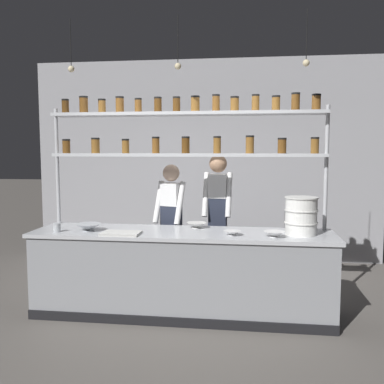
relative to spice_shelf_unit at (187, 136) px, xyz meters
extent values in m
plane|color=#5B5651|center=(-0.01, -0.33, -1.96)|extent=(40.00, 40.00, 0.00)
cube|color=#939399|center=(-0.01, 2.17, -0.33)|extent=(5.67, 0.12, 3.25)
cube|color=gray|center=(-0.01, -0.33, -1.52)|extent=(3.21, 0.72, 0.88)
cube|color=#B7BABF|center=(-0.01, -0.33, -1.06)|extent=(3.27, 0.76, 0.04)
cube|color=black|center=(-0.01, -0.69, -1.91)|extent=(3.21, 0.03, 0.10)
cylinder|color=#B7BABF|center=(-1.56, 0.00, -0.81)|extent=(0.04, 0.04, 2.29)
cylinder|color=#B7BABF|center=(1.55, 0.00, -0.81)|extent=(0.04, 0.04, 2.29)
cube|color=#B7BABF|center=(-0.01, 0.00, -0.21)|extent=(3.11, 0.28, 0.04)
cylinder|color=brown|center=(-1.44, 0.00, -0.12)|extent=(0.09, 0.09, 0.15)
cylinder|color=black|center=(-1.44, 0.00, -0.04)|extent=(0.09, 0.09, 0.02)
cylinder|color=brown|center=(-1.08, 0.00, -0.11)|extent=(0.10, 0.10, 0.16)
cylinder|color=black|center=(-1.08, 0.00, -0.02)|extent=(0.10, 0.10, 0.02)
cylinder|color=brown|center=(-0.72, 0.00, -0.12)|extent=(0.08, 0.08, 0.15)
cylinder|color=black|center=(-0.72, 0.00, -0.04)|extent=(0.09, 0.09, 0.02)
cylinder|color=brown|center=(-0.36, 0.00, -0.11)|extent=(0.09, 0.09, 0.17)
cylinder|color=black|center=(-0.36, 0.00, -0.01)|extent=(0.09, 0.09, 0.02)
cylinder|color=#513314|center=(-0.02, 0.00, -0.11)|extent=(0.09, 0.09, 0.17)
cylinder|color=black|center=(-0.02, 0.00, -0.01)|extent=(0.09, 0.09, 0.02)
cylinder|color=brown|center=(0.34, 0.00, -0.11)|extent=(0.09, 0.09, 0.17)
cylinder|color=black|center=(0.34, 0.00, -0.01)|extent=(0.09, 0.09, 0.02)
cylinder|color=brown|center=(0.71, 0.00, -0.10)|extent=(0.09, 0.09, 0.18)
cylinder|color=black|center=(0.71, 0.00, 0.00)|extent=(0.09, 0.09, 0.02)
cylinder|color=brown|center=(1.06, 0.00, -0.12)|extent=(0.10, 0.10, 0.15)
cylinder|color=black|center=(1.06, 0.00, -0.03)|extent=(0.10, 0.10, 0.02)
cylinder|color=brown|center=(1.42, 0.00, -0.12)|extent=(0.09, 0.09, 0.16)
cylinder|color=black|center=(1.42, 0.00, -0.03)|extent=(0.09, 0.09, 0.02)
cube|color=#B7BABF|center=(-0.01, 0.00, 0.25)|extent=(3.11, 0.28, 0.04)
cylinder|color=#513314|center=(-1.44, 0.00, 0.34)|extent=(0.08, 0.08, 0.15)
cylinder|color=black|center=(-1.44, 0.00, 0.43)|extent=(0.08, 0.08, 0.02)
cylinder|color=brown|center=(-1.22, 0.00, 0.36)|extent=(0.10, 0.10, 0.18)
cylinder|color=black|center=(-1.22, 0.00, 0.46)|extent=(0.10, 0.10, 0.02)
cylinder|color=brown|center=(-0.99, 0.00, 0.34)|extent=(0.09, 0.09, 0.14)
cylinder|color=black|center=(-0.99, 0.00, 0.42)|extent=(0.09, 0.09, 0.02)
cylinder|color=brown|center=(-0.78, 0.00, 0.35)|extent=(0.10, 0.10, 0.17)
cylinder|color=black|center=(-0.78, 0.00, 0.45)|extent=(0.10, 0.10, 0.02)
cylinder|color=brown|center=(-0.56, 0.00, 0.34)|extent=(0.08, 0.08, 0.14)
cylinder|color=black|center=(-0.56, 0.00, 0.42)|extent=(0.08, 0.08, 0.02)
cylinder|color=#513314|center=(-0.33, 0.00, 0.35)|extent=(0.09, 0.09, 0.15)
cylinder|color=black|center=(-0.33, 0.00, 0.43)|extent=(0.09, 0.09, 0.02)
cylinder|color=#513314|center=(-0.12, 0.00, 0.35)|extent=(0.09, 0.09, 0.15)
cylinder|color=black|center=(-0.12, 0.00, 0.43)|extent=(0.09, 0.09, 0.02)
cylinder|color=brown|center=(0.10, 0.00, 0.35)|extent=(0.10, 0.10, 0.16)
cylinder|color=black|center=(0.10, 0.00, 0.44)|extent=(0.10, 0.10, 0.02)
cylinder|color=brown|center=(0.33, 0.00, 0.36)|extent=(0.09, 0.09, 0.17)
cylinder|color=black|center=(0.33, 0.00, 0.45)|extent=(0.09, 0.09, 0.02)
cylinder|color=brown|center=(0.54, 0.00, 0.34)|extent=(0.09, 0.09, 0.15)
cylinder|color=black|center=(0.54, 0.00, 0.43)|extent=(0.10, 0.10, 0.02)
cylinder|color=brown|center=(0.77, 0.00, 0.35)|extent=(0.09, 0.09, 0.16)
cylinder|color=black|center=(0.77, 0.00, 0.44)|extent=(0.09, 0.09, 0.02)
cylinder|color=brown|center=(0.99, 0.00, 0.34)|extent=(0.09, 0.09, 0.15)
cylinder|color=black|center=(0.99, 0.00, 0.43)|extent=(0.09, 0.09, 0.02)
cylinder|color=brown|center=(1.20, 0.00, 0.36)|extent=(0.09, 0.09, 0.17)
cylinder|color=black|center=(1.20, 0.00, 0.46)|extent=(0.10, 0.10, 0.02)
cylinder|color=brown|center=(1.42, 0.00, 0.35)|extent=(0.10, 0.10, 0.16)
cylinder|color=black|center=(1.42, 0.00, 0.44)|extent=(0.10, 0.10, 0.02)
cylinder|color=black|center=(-0.31, 0.29, -1.57)|extent=(0.11, 0.11, 0.78)
cylinder|color=black|center=(-0.16, 0.25, -1.57)|extent=(0.11, 0.11, 0.78)
cube|color=#232838|center=(-0.23, 0.27, -1.00)|extent=(0.26, 0.22, 0.34)
cube|color=white|center=(-0.23, 0.27, -0.70)|extent=(0.26, 0.23, 0.28)
sphere|color=beige|center=(-0.23, 0.27, -0.43)|extent=(0.21, 0.21, 0.21)
cylinder|color=white|center=(-0.39, 0.25, -0.79)|extent=(0.13, 0.25, 0.52)
cylinder|color=white|center=(-0.11, 0.17, -0.79)|extent=(0.13, 0.25, 0.52)
cylinder|color=black|center=(0.24, 0.49, -1.54)|extent=(0.11, 0.11, 0.84)
cylinder|color=black|center=(0.40, 0.48, -1.54)|extent=(0.11, 0.11, 0.84)
cube|color=#232838|center=(0.32, 0.48, -0.94)|extent=(0.23, 0.18, 0.36)
cube|color=white|center=(0.32, 0.48, -0.61)|extent=(0.23, 0.19, 0.30)
sphere|color=#A37A5B|center=(0.32, 0.48, -0.33)|extent=(0.22, 0.22, 0.22)
cylinder|color=white|center=(0.17, 0.43, -0.71)|extent=(0.08, 0.26, 0.55)
cylinder|color=white|center=(0.46, 0.41, -0.71)|extent=(0.08, 0.26, 0.55)
cylinder|color=white|center=(1.25, -0.33, -0.98)|extent=(0.32, 0.32, 0.12)
cylinder|color=silver|center=(1.25, -0.33, -0.91)|extent=(0.34, 0.34, 0.01)
cylinder|color=white|center=(1.25, -0.33, -0.85)|extent=(0.32, 0.32, 0.12)
cylinder|color=silver|center=(1.25, -0.33, -0.78)|extent=(0.34, 0.34, 0.01)
cylinder|color=white|center=(1.25, -0.33, -0.71)|extent=(0.32, 0.32, 0.12)
cylinder|color=silver|center=(1.25, -0.33, -0.65)|extent=(0.34, 0.34, 0.01)
cube|color=silver|center=(-0.62, -0.57, -1.02)|extent=(0.40, 0.26, 0.02)
cylinder|color=white|center=(0.54, -0.48, -1.03)|extent=(0.08, 0.08, 0.01)
cone|color=white|center=(0.54, -0.48, -1.01)|extent=(0.18, 0.18, 0.05)
cylinder|color=white|center=(0.97, -0.51, -1.03)|extent=(0.10, 0.10, 0.01)
cone|color=white|center=(0.97, -0.51, -1.01)|extent=(0.22, 0.22, 0.06)
cylinder|color=silver|center=(0.12, -0.10, -1.03)|extent=(0.10, 0.10, 0.01)
cone|color=silver|center=(0.12, -0.10, -1.01)|extent=(0.23, 0.23, 0.06)
cylinder|color=#B2B7BC|center=(-1.03, -0.43, -1.03)|extent=(0.13, 0.13, 0.01)
cone|color=#B2B7BC|center=(-1.03, -0.43, -1.00)|extent=(0.28, 0.28, 0.08)
cylinder|color=#B2B7BC|center=(-1.34, -0.53, -0.99)|extent=(0.08, 0.08, 0.10)
cylinder|color=black|center=(-1.22, -0.33, 0.98)|extent=(0.01, 0.01, 0.53)
sphere|color=#F9E5B2|center=(-1.22, -0.33, 0.72)|extent=(0.07, 0.07, 0.07)
cylinder|color=black|center=(-0.05, -0.33, 0.98)|extent=(0.01, 0.01, 0.53)
sphere|color=#F9E5B2|center=(-0.05, -0.33, 0.72)|extent=(0.07, 0.07, 0.07)
cylinder|color=black|center=(1.26, -0.33, 0.98)|extent=(0.01, 0.01, 0.53)
sphere|color=#F9E5B2|center=(1.26, -0.33, 0.72)|extent=(0.07, 0.07, 0.07)
camera|label=1|loc=(0.70, -4.84, -0.15)|focal=40.00mm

